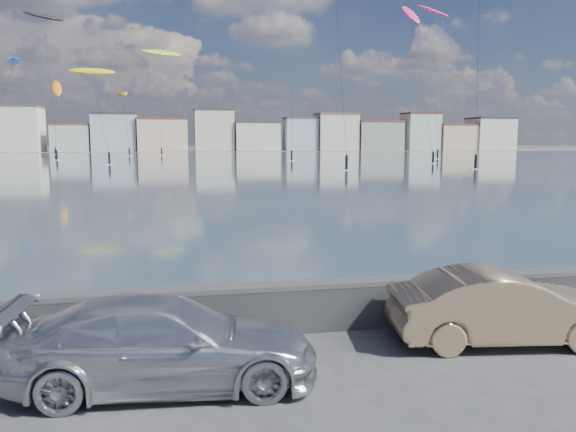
# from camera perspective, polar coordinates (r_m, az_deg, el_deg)

# --- Properties ---
(ground) EXTENTS (700.00, 700.00, 0.00)m
(ground) POSITION_cam_1_polar(r_m,az_deg,el_deg) (9.04, -1.41, -17.61)
(ground) COLOR #333335
(ground) RESTS_ON ground
(bay_water) EXTENTS (500.00, 177.00, 0.00)m
(bay_water) POSITION_cam_1_polar(r_m,az_deg,el_deg) (99.64, -10.34, 5.41)
(bay_water) COLOR #2C4251
(bay_water) RESTS_ON ground
(far_shore_strip) EXTENTS (500.00, 60.00, 0.00)m
(far_shore_strip) POSITION_cam_1_polar(r_m,az_deg,el_deg) (208.10, -10.78, 6.56)
(far_shore_strip) COLOR #4C473D
(far_shore_strip) RESTS_ON ground
(seawall) EXTENTS (400.00, 0.36, 1.08)m
(seawall) POSITION_cam_1_polar(r_m,az_deg,el_deg) (11.33, -3.75, -9.15)
(seawall) COLOR #28282B
(seawall) RESTS_ON ground
(far_buildings) EXTENTS (240.79, 13.26, 14.60)m
(far_buildings) POSITION_cam_1_polar(r_m,az_deg,el_deg) (194.09, -10.40, 8.27)
(far_buildings) COLOR #B2B7C6
(far_buildings) RESTS_ON ground
(car_silver) EXTENTS (4.98, 2.32, 1.41)m
(car_silver) POSITION_cam_1_polar(r_m,az_deg,el_deg) (9.28, -12.47, -12.42)
(car_silver) COLOR silver
(car_silver) RESTS_ON ground
(car_champagne) EXTENTS (4.42, 2.03, 1.40)m
(car_champagne) POSITION_cam_1_polar(r_m,az_deg,el_deg) (11.60, 21.02, -8.64)
(car_champagne) COLOR tan
(car_champagne) RESTS_ON ground
(kitesurfer_5) EXTENTS (4.42, 12.16, 20.70)m
(kitesurfer_5) POSITION_cam_1_polar(r_m,az_deg,el_deg) (168.81, -22.45, 11.82)
(kitesurfer_5) COLOR orange
(kitesurfer_5) RESTS_ON ground
(kitesurfer_6) EXTENTS (7.90, 15.09, 33.33)m
(kitesurfer_6) POSITION_cam_1_polar(r_m,az_deg,el_deg) (131.94, 14.48, 19.24)
(kitesurfer_6) COLOR #E5338C
(kitesurfer_6) RESTS_ON ground
(kitesurfer_7) EXTENTS (11.14, 10.19, 26.61)m
(kitesurfer_7) POSITION_cam_1_polar(r_m,az_deg,el_deg) (149.25, -12.71, 15.79)
(kitesurfer_7) COLOR #8CD826
(kitesurfer_7) RESTS_ON ground
(kitesurfer_11) EXTENTS (6.18, 19.24, 21.51)m
(kitesurfer_11) POSITION_cam_1_polar(r_m,az_deg,el_deg) (140.86, -26.09, 13.77)
(kitesurfer_11) COLOR blue
(kitesurfer_11) RESTS_ON ground
(kitesurfer_12) EXTENTS (5.32, 17.11, 16.90)m
(kitesurfer_12) POSITION_cam_1_polar(r_m,az_deg,el_deg) (151.53, -16.49, 11.73)
(kitesurfer_12) COLOR #BF8C19
(kitesurfer_12) RESTS_ON ground
(kitesurfer_13) EXTENTS (7.91, 11.66, 28.88)m
(kitesurfer_13) POSITION_cam_1_polar(r_m,az_deg,el_deg) (126.37, -23.54, 17.83)
(kitesurfer_13) COLOR black
(kitesurfer_13) RESTS_ON ground
(kitesurfer_14) EXTENTS (8.22, 11.74, 16.21)m
(kitesurfer_14) POSITION_cam_1_polar(r_m,az_deg,el_deg) (101.64, -19.28, 13.55)
(kitesurfer_14) COLOR yellow
(kitesurfer_14) RESTS_ON ground
(kitesurfer_16) EXTENTS (3.81, 19.45, 29.47)m
(kitesurfer_16) POSITION_cam_1_polar(r_m,az_deg,el_deg) (112.08, 12.37, 19.15)
(kitesurfer_16) COLOR #E5338C
(kitesurfer_16) RESTS_ON ground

